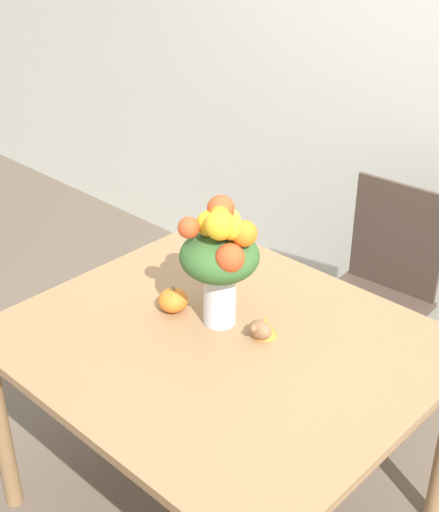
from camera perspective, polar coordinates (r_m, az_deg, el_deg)
The scene contains 6 objects.
ground_plane at distance 2.72m, azimuth 0.09°, elevation -19.55°, with size 12.00×12.00×0.00m, color brown.
dining_table at distance 2.27m, azimuth 0.10°, elevation -8.47°, with size 1.26×1.10×0.75m.
flower_vase at distance 2.16m, azimuth 0.08°, elevation 0.21°, with size 0.25×0.25×0.43m.
pumpkin at distance 2.33m, azimuth -3.73°, elevation -3.55°, with size 0.10×0.10×0.09m.
turkey_figurine at distance 2.21m, azimuth 3.48°, elevation -5.75°, with size 0.08×0.11×0.06m.
dining_chair_near_window at distance 3.02m, azimuth 12.44°, elevation -2.95°, with size 0.44×0.44×0.92m.
Camera 1 is at (1.23, -1.31, 2.04)m, focal length 50.00 mm.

